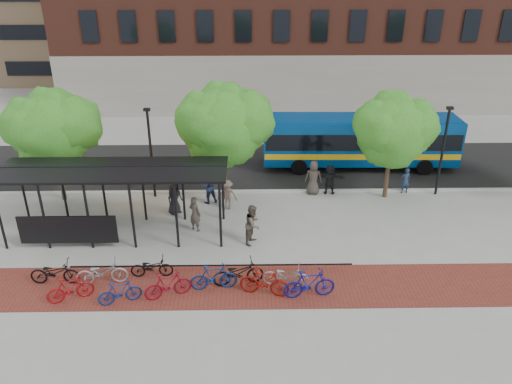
{
  "coord_description": "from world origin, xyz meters",
  "views": [
    {
      "loc": [
        -1.72,
        -21.9,
        12.43
      ],
      "look_at": [
        -1.32,
        0.7,
        1.6
      ],
      "focal_mm": 35.0,
      "sensor_mm": 36.0,
      "label": 1
    }
  ],
  "objects_px": {
    "bike_5": "(168,285)",
    "pedestrian_6": "(313,178)",
    "bike_7": "(214,277)",
    "pedestrian_8": "(253,224)",
    "tree_b": "(225,121)",
    "bike_3": "(120,292)",
    "pedestrian_3": "(227,195)",
    "bike_2": "(102,272)",
    "bus_shelter": "(111,177)",
    "lamp_post_right": "(443,149)",
    "lamp_post_left": "(151,151)",
    "bike_11": "(309,284)",
    "pedestrian_1": "(195,214)",
    "pedestrian_5": "(330,179)",
    "tree_c": "(394,128)",
    "bike_8": "(238,273)",
    "bike_9": "(264,282)",
    "pedestrian_7": "(405,181)",
    "bike_1": "(70,289)",
    "bike_0": "(55,272)",
    "tree_a": "(54,126)",
    "bus": "(360,139)",
    "pedestrian_2": "(208,186)",
    "bike_10": "(286,275)",
    "bike_4": "(152,267)",
    "pedestrian_0": "(174,197)"
  },
  "relations": [
    {
      "from": "lamp_post_right",
      "to": "bike_1",
      "type": "height_order",
      "value": "lamp_post_right"
    },
    {
      "from": "lamp_post_right",
      "to": "pedestrian_3",
      "type": "relative_size",
      "value": 3.04
    },
    {
      "from": "bus",
      "to": "pedestrian_2",
      "type": "xyz_separation_m",
      "value": [
        -9.24,
        -5.0,
        -0.91
      ]
    },
    {
      "from": "tree_b",
      "to": "bike_2",
      "type": "height_order",
      "value": "tree_b"
    },
    {
      "from": "bike_9",
      "to": "pedestrian_7",
      "type": "bearing_deg",
      "value": -28.65
    },
    {
      "from": "lamp_post_left",
      "to": "tree_c",
      "type": "bearing_deg",
      "value": -1.1
    },
    {
      "from": "tree_c",
      "to": "bike_5",
      "type": "bearing_deg",
      "value": -140.84
    },
    {
      "from": "pedestrian_2",
      "to": "pedestrian_1",
      "type": "bearing_deg",
      "value": 63.41
    },
    {
      "from": "bike_3",
      "to": "pedestrian_3",
      "type": "bearing_deg",
      "value": -44.78
    },
    {
      "from": "bike_9",
      "to": "pedestrian_8",
      "type": "distance_m",
      "value": 4.08
    },
    {
      "from": "pedestrian_1",
      "to": "pedestrian_3",
      "type": "height_order",
      "value": "pedestrian_1"
    },
    {
      "from": "bike_3",
      "to": "bike_0",
      "type": "bearing_deg",
      "value": 47.28
    },
    {
      "from": "tree_b",
      "to": "bike_7",
      "type": "xyz_separation_m",
      "value": [
        -0.24,
        -8.48,
        -3.88
      ]
    },
    {
      "from": "pedestrian_6",
      "to": "bike_2",
      "type": "bearing_deg",
      "value": 52.23
    },
    {
      "from": "bike_5",
      "to": "bike_11",
      "type": "bearing_deg",
      "value": -111.06
    },
    {
      "from": "tree_c",
      "to": "bike_11",
      "type": "height_order",
      "value": "tree_c"
    },
    {
      "from": "bike_5",
      "to": "pedestrian_3",
      "type": "xyz_separation_m",
      "value": [
        2.11,
        7.59,
        0.27
      ]
    },
    {
      "from": "bus_shelter",
      "to": "bike_3",
      "type": "height_order",
      "value": "bus_shelter"
    },
    {
      "from": "bike_7",
      "to": "bike_9",
      "type": "height_order",
      "value": "bike_9"
    },
    {
      "from": "bike_0",
      "to": "bike_10",
      "type": "relative_size",
      "value": 1.06
    },
    {
      "from": "bike_2",
      "to": "pedestrian_1",
      "type": "relative_size",
      "value": 1.15
    },
    {
      "from": "tree_a",
      "to": "pedestrian_3",
      "type": "distance_m",
      "value": 9.8
    },
    {
      "from": "tree_b",
      "to": "tree_c",
      "type": "distance_m",
      "value": 9.0
    },
    {
      "from": "pedestrian_1",
      "to": "pedestrian_5",
      "type": "height_order",
      "value": "pedestrian_1"
    },
    {
      "from": "pedestrian_3",
      "to": "pedestrian_6",
      "type": "height_order",
      "value": "pedestrian_6"
    },
    {
      "from": "tree_a",
      "to": "bike_10",
      "type": "bearing_deg",
      "value": -35.35
    },
    {
      "from": "bike_2",
      "to": "pedestrian_0",
      "type": "distance_m",
      "value": 6.6
    },
    {
      "from": "pedestrian_3",
      "to": "pedestrian_5",
      "type": "distance_m",
      "value": 6.03
    },
    {
      "from": "bike_5",
      "to": "tree_b",
      "type": "bearing_deg",
      "value": -32.76
    },
    {
      "from": "bike_5",
      "to": "pedestrian_6",
      "type": "bearing_deg",
      "value": -56.3
    },
    {
      "from": "bus",
      "to": "pedestrian_2",
      "type": "height_order",
      "value": "bus"
    },
    {
      "from": "bike_9",
      "to": "pedestrian_3",
      "type": "xyz_separation_m",
      "value": [
        -1.72,
        7.51,
        0.23
      ]
    },
    {
      "from": "bike_2",
      "to": "bike_5",
      "type": "distance_m",
      "value": 3.01
    },
    {
      "from": "tree_c",
      "to": "pedestrian_7",
      "type": "height_order",
      "value": "tree_c"
    },
    {
      "from": "bike_8",
      "to": "bike_9",
      "type": "distance_m",
      "value": 1.28
    },
    {
      "from": "pedestrian_7",
      "to": "bike_1",
      "type": "bearing_deg",
      "value": 20.46
    },
    {
      "from": "tree_a",
      "to": "bike_0",
      "type": "distance_m",
      "value": 9.06
    },
    {
      "from": "bike_5",
      "to": "pedestrian_3",
      "type": "relative_size",
      "value": 1.13
    },
    {
      "from": "lamp_post_right",
      "to": "bike_3",
      "type": "relative_size",
      "value": 3.02
    },
    {
      "from": "bike_7",
      "to": "bike_11",
      "type": "xyz_separation_m",
      "value": [
        3.82,
        -0.59,
        0.05
      ]
    },
    {
      "from": "tree_c",
      "to": "bike_7",
      "type": "relative_size",
      "value": 3.09
    },
    {
      "from": "pedestrian_5",
      "to": "bike_10",
      "type": "bearing_deg",
      "value": 77.07
    },
    {
      "from": "tree_a",
      "to": "pedestrian_6",
      "type": "height_order",
      "value": "tree_a"
    },
    {
      "from": "bike_4",
      "to": "pedestrian_7",
      "type": "xyz_separation_m",
      "value": [
        13.06,
        8.0,
        0.29
      ]
    },
    {
      "from": "bike_5",
      "to": "pedestrian_6",
      "type": "distance_m",
      "value": 11.7
    },
    {
      "from": "pedestrian_5",
      "to": "pedestrian_7",
      "type": "relative_size",
      "value": 1.15
    },
    {
      "from": "bike_2",
      "to": "bike_7",
      "type": "xyz_separation_m",
      "value": [
        4.64,
        -0.46,
        0.03
      ]
    },
    {
      "from": "lamp_post_left",
      "to": "bike_11",
      "type": "bearing_deg",
      "value": -50.55
    },
    {
      "from": "bike_2",
      "to": "pedestrian_7",
      "type": "xyz_separation_m",
      "value": [
        15.02,
        8.47,
        0.21
      ]
    },
    {
      "from": "bike_7",
      "to": "pedestrian_8",
      "type": "height_order",
      "value": "pedestrian_8"
    }
  ]
}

